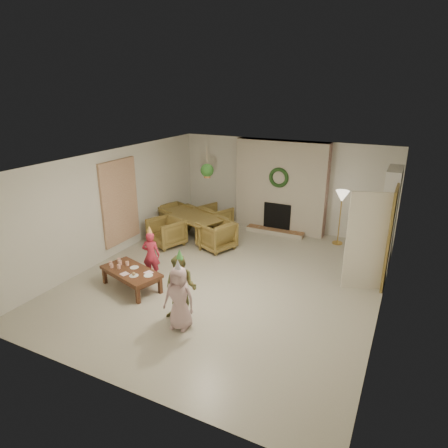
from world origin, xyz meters
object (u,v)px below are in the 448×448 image
Objects in this scene: dining_chair_right at (217,235)px; child_plaid at (181,288)px; dining_table at (192,226)px; dining_chair_left at (175,218)px; coffee_table_top at (131,272)px; child_pink at (179,298)px; dining_chair_near at (166,232)px; dining_chair_far at (215,218)px; child_red at (151,255)px.

child_plaid is (0.88, -3.02, 0.24)m from dining_chair_right.
dining_table is 2.34× the size of dining_chair_left.
coffee_table_top is (0.33, -2.92, 0.04)m from dining_table.
child_plaid is at bearing -123.14° from dining_chair_left.
coffee_table_top is 1.75m from child_pink.
coffee_table_top is (0.63, -2.17, 0.01)m from dining_chair_near.
child_pink is (1.92, -3.63, 0.23)m from dining_table.
dining_chair_far is 0.77× the size of child_red.
dining_table is 2.39m from child_red.
dining_chair_left and dining_chair_right have the same top height.
child_pink reaches higher than dining_table.
child_pink is (1.51, -1.28, 0.04)m from child_red.
dining_chair_near is (-0.31, -0.75, 0.03)m from dining_table.
dining_chair_left is at bearing 117.80° from child_pink.
dining_chair_near is 3.65m from child_pink.
child_red is at bearing -43.71° from dining_chair_near.
dining_chair_far is at bearing 96.44° from child_plaid.
dining_chair_near and dining_chair_right have the same top height.
child_plaid is at bearing -1.27° from coffee_table_top.
dining_chair_near is 1.14m from dining_chair_left.
dining_chair_near reaches higher than dining_table.
child_plaid is 0.25m from child_pink.
dining_chair_left reaches higher than dining_table.
child_pink is at bearing 132.48° from dining_chair_far.
child_red is (0.08, 0.57, 0.15)m from coffee_table_top.
dining_chair_right is 2.61m from coffee_table_top.
dining_chair_right is at bearing 92.70° from child_plaid.
dining_chair_near is 0.77× the size of child_red.
dining_chair_near is at bearing -90.00° from dining_table.
dining_chair_far is at bearing 107.07° from coffee_table_top.
child_red reaches higher than dining_chair_left.
dining_chair_right is (0.63, -1.13, 0.00)m from dining_chair_far.
dining_chair_near is 1.29m from dining_chair_right.
dining_chair_right is at bearing 141.34° from dining_chair_far.
child_pink reaches higher than coffee_table_top.
child_pink is (2.67, -3.94, 0.20)m from dining_chair_left.
dining_chair_far is 0.66× the size of child_plaid.
dining_chair_right is at bearing 0.00° from dining_table.
dining_table is 2.34× the size of dining_chair_right.
dining_chair_left is 4.76m from child_pink.
dining_chair_right is 3.16m from child_plaid.
dining_table reaches higher than coffee_table_top.
child_plaid is (1.51, -4.15, 0.24)m from dining_chair_far.
coffee_table_top is at bearing -61.35° from dining_table.
dining_table is 1.43× the size of coffee_table_top.
dining_table is 0.81m from dining_chair_left.
coffee_table_top is 1.58m from child_plaid.
dining_table is 1.79× the size of child_red.
dining_table is at bearing 90.00° from dining_chair_far.
child_red is 1.76m from child_plaid.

